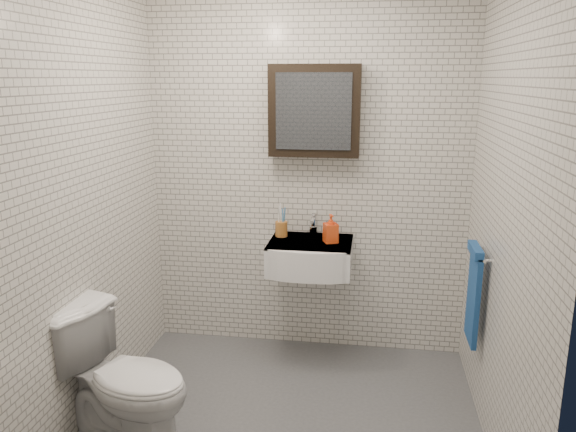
% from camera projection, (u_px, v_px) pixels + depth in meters
% --- Properties ---
extents(ground, '(2.20, 2.00, 0.01)m').
position_uv_depth(ground, '(286.00, 420.00, 3.21)').
color(ground, '#4E5156').
rests_on(ground, ground).
extents(room_shell, '(2.22, 2.02, 2.51)m').
position_uv_depth(room_shell, '(285.00, 168.00, 2.86)').
color(room_shell, silver).
rests_on(room_shell, ground).
extents(washbasin, '(0.55, 0.50, 0.20)m').
position_uv_depth(washbasin, '(310.00, 257.00, 3.73)').
color(washbasin, white).
rests_on(washbasin, room_shell).
extents(faucet, '(0.06, 0.20, 0.15)m').
position_uv_depth(faucet, '(313.00, 226.00, 3.88)').
color(faucet, silver).
rests_on(faucet, washbasin).
extents(mirror_cabinet, '(0.60, 0.15, 0.60)m').
position_uv_depth(mirror_cabinet, '(314.00, 111.00, 3.69)').
color(mirror_cabinet, black).
rests_on(mirror_cabinet, room_shell).
extents(towel_rail, '(0.09, 0.30, 0.58)m').
position_uv_depth(towel_rail, '(474.00, 290.00, 3.22)').
color(towel_rail, silver).
rests_on(towel_rail, room_shell).
extents(toothbrush_cup, '(0.10, 0.10, 0.23)m').
position_uv_depth(toothbrush_cup, '(281.00, 228.00, 3.85)').
color(toothbrush_cup, '#A36428').
rests_on(toothbrush_cup, washbasin).
extents(soap_bottle, '(0.11, 0.11, 0.19)m').
position_uv_depth(soap_bottle, '(331.00, 229.00, 3.70)').
color(soap_bottle, orange).
rests_on(soap_bottle, washbasin).
extents(toilet, '(0.84, 0.63, 0.77)m').
position_uv_depth(toilet, '(124.00, 381.00, 2.92)').
color(toilet, white).
rests_on(toilet, ground).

